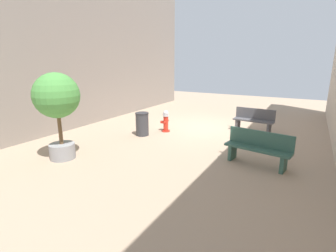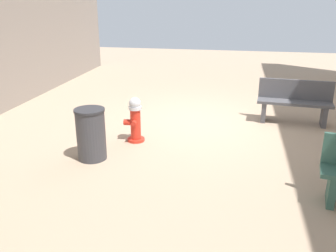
{
  "view_description": "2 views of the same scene",
  "coord_description": "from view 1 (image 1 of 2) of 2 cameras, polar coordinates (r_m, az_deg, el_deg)",
  "views": [
    {
      "loc": [
        -3.92,
        10.2,
        2.84
      ],
      "look_at": [
        0.4,
        2.48,
        0.57
      ],
      "focal_mm": 27.24,
      "sensor_mm": 36.0,
      "label": 1
    },
    {
      "loc": [
        -0.76,
        7.77,
        2.69
      ],
      "look_at": [
        0.27,
        2.48,
        0.76
      ],
      "focal_mm": 38.89,
      "sensor_mm": 36.0,
      "label": 2
    }
  ],
  "objects": [
    {
      "name": "fire_hydrant",
      "position": [
        10.46,
        -0.52,
        1.14
      ],
      "size": [
        0.4,
        0.43,
        0.88
      ],
      "color": "red",
      "rests_on": "ground_plane"
    },
    {
      "name": "ground_plane",
      "position": [
        11.29,
        7.93,
        -0.31
      ],
      "size": [
        23.4,
        23.4,
        0.0
      ],
      "primitive_type": "plane",
      "color": "tan"
    },
    {
      "name": "planter_tree",
      "position": [
        7.92,
        -23.58,
        5.05
      ],
      "size": [
        1.29,
        1.29,
        2.54
      ],
      "color": "gray",
      "rests_on": "ground_plane"
    },
    {
      "name": "trash_bin",
      "position": [
        9.96,
        -5.8,
        0.45
      ],
      "size": [
        0.52,
        0.52,
        0.9
      ],
      "color": "#38383D",
      "rests_on": "ground_plane"
    },
    {
      "name": "building_facade_right",
      "position": [
        11.88,
        -22.57,
        21.6
      ],
      "size": [
        0.7,
        18.0,
        9.08
      ],
      "primitive_type": "cube",
      "color": "gray",
      "rests_on": "ground_plane"
    },
    {
      "name": "bench_far",
      "position": [
        7.54,
        19.52,
        -4.54
      ],
      "size": [
        1.85,
        0.74,
        0.95
      ],
      "color": "#33594C",
      "rests_on": "ground_plane"
    },
    {
      "name": "bench_near",
      "position": [
        11.01,
        18.66,
        1.31
      ],
      "size": [
        1.62,
        0.58,
        0.95
      ],
      "color": "#4C4C51",
      "rests_on": "ground_plane"
    }
  ]
}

